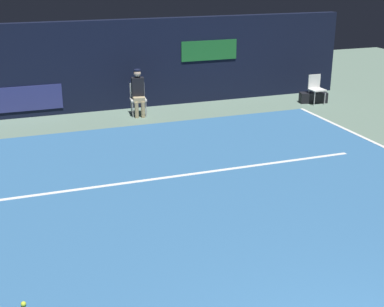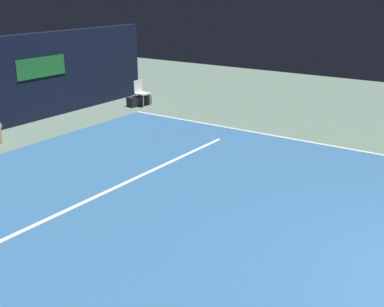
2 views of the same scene
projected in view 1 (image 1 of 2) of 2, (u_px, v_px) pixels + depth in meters
ground_plane at (212, 220)px, 9.14m from camera, size 30.62×30.62×0.00m
court_surface at (212, 220)px, 9.13m from camera, size 10.59×11.73×0.01m
line_service at (174, 176)px, 10.95m from camera, size 8.26×0.10×0.01m
back_wall at (112, 65)px, 15.64m from camera, size 14.93×0.33×2.60m
line_judge_on_chair at (138, 92)px, 15.12m from camera, size 0.49×0.56×1.32m
courtside_chair_near at (316, 87)px, 16.52m from camera, size 0.44×0.42×0.88m
tennis_ball at (23, 304)px, 6.82m from camera, size 0.07×0.07×0.07m
equipment_bag at (313, 97)px, 16.71m from camera, size 0.89×0.51×0.32m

